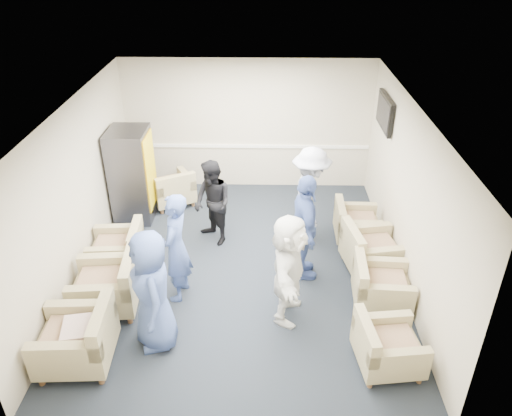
{
  "coord_description": "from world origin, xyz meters",
  "views": [
    {
      "loc": [
        0.36,
        -6.6,
        4.93
      ],
      "look_at": [
        0.22,
        0.2,
        1.02
      ],
      "focal_mm": 35.0,
      "sensor_mm": 36.0,
      "label": 1
    }
  ],
  "objects_px": {
    "vending_machine": "(133,175)",
    "person_mid_left": "(176,248)",
    "armchair_left_mid": "(110,287)",
    "armchair_left_near": "(81,340)",
    "armchair_right_midfar": "(369,252)",
    "armchair_right_midnear": "(378,287)",
    "armchair_left_far": "(120,250)",
    "person_back_right": "(310,197)",
    "armchair_right_far": "(354,224)",
    "person_mid_right": "(305,228)",
    "armchair_right_near": "(385,348)",
    "person_back_left": "(213,203)",
    "person_front_right": "(289,268)",
    "armchair_corner": "(172,190)",
    "person_front_left": "(152,291)"
  },
  "relations": [
    {
      "from": "armchair_corner",
      "to": "person_back_right",
      "type": "height_order",
      "value": "person_back_right"
    },
    {
      "from": "armchair_right_midfar",
      "to": "armchair_right_midnear",
      "type": "bearing_deg",
      "value": 169.22
    },
    {
      "from": "person_mid_left",
      "to": "person_front_right",
      "type": "height_order",
      "value": "person_mid_left"
    },
    {
      "from": "armchair_left_mid",
      "to": "armchair_right_near",
      "type": "xyz_separation_m",
      "value": [
        3.74,
        -1.06,
        -0.05
      ]
    },
    {
      "from": "armchair_left_far",
      "to": "vending_machine",
      "type": "distance_m",
      "value": 1.72
    },
    {
      "from": "armchair_right_midnear",
      "to": "person_mid_right",
      "type": "xyz_separation_m",
      "value": [
        -1.05,
        0.69,
        0.56
      ]
    },
    {
      "from": "person_front_left",
      "to": "person_back_left",
      "type": "height_order",
      "value": "person_front_left"
    },
    {
      "from": "armchair_right_midnear",
      "to": "person_mid_right",
      "type": "height_order",
      "value": "person_mid_right"
    },
    {
      "from": "person_front_right",
      "to": "armchair_right_far",
      "type": "bearing_deg",
      "value": -19.8
    },
    {
      "from": "armchair_right_midnear",
      "to": "person_mid_left",
      "type": "relative_size",
      "value": 0.49
    },
    {
      "from": "armchair_left_far",
      "to": "armchair_right_near",
      "type": "xyz_separation_m",
      "value": [
        3.86,
        -2.05,
        -0.01
      ]
    },
    {
      "from": "armchair_corner",
      "to": "armchair_left_mid",
      "type": "bearing_deg",
      "value": 54.81
    },
    {
      "from": "person_mid_left",
      "to": "armchair_right_far",
      "type": "bearing_deg",
      "value": 127.38
    },
    {
      "from": "armchair_corner",
      "to": "person_mid_left",
      "type": "xyz_separation_m",
      "value": [
        0.57,
        -2.81,
        0.54
      ]
    },
    {
      "from": "vending_machine",
      "to": "armchair_left_far",
      "type": "bearing_deg",
      "value": -85.97
    },
    {
      "from": "vending_machine",
      "to": "armchair_left_mid",
      "type": "bearing_deg",
      "value": -84.93
    },
    {
      "from": "person_mid_left",
      "to": "person_back_left",
      "type": "bearing_deg",
      "value": 173.69
    },
    {
      "from": "armchair_left_far",
      "to": "armchair_right_near",
      "type": "distance_m",
      "value": 4.37
    },
    {
      "from": "vending_machine",
      "to": "person_mid_left",
      "type": "bearing_deg",
      "value": -63.14
    },
    {
      "from": "person_front_right",
      "to": "person_mid_right",
      "type": "bearing_deg",
      "value": -4.41
    },
    {
      "from": "armchair_left_mid",
      "to": "person_front_right",
      "type": "height_order",
      "value": "person_front_right"
    },
    {
      "from": "armchair_left_far",
      "to": "armchair_right_near",
      "type": "bearing_deg",
      "value": 58.11
    },
    {
      "from": "vending_machine",
      "to": "person_mid_left",
      "type": "height_order",
      "value": "vending_machine"
    },
    {
      "from": "vending_machine",
      "to": "person_mid_right",
      "type": "relative_size",
      "value": 1.0
    },
    {
      "from": "armchair_left_near",
      "to": "armchair_left_mid",
      "type": "height_order",
      "value": "armchair_left_mid"
    },
    {
      "from": "armchair_left_mid",
      "to": "armchair_right_midnear",
      "type": "height_order",
      "value": "armchair_left_mid"
    },
    {
      "from": "armchair_right_midfar",
      "to": "armchair_right_far",
      "type": "xyz_separation_m",
      "value": [
        -0.1,
        0.89,
        -0.04
      ]
    },
    {
      "from": "person_back_left",
      "to": "vending_machine",
      "type": "bearing_deg",
      "value": -156.39
    },
    {
      "from": "person_back_right",
      "to": "person_mid_right",
      "type": "xyz_separation_m",
      "value": [
        -0.15,
        -0.98,
        -0.01
      ]
    },
    {
      "from": "person_back_left",
      "to": "person_mid_right",
      "type": "relative_size",
      "value": 0.87
    },
    {
      "from": "armchair_left_near",
      "to": "person_back_left",
      "type": "bearing_deg",
      "value": 150.53
    },
    {
      "from": "armchair_corner",
      "to": "person_back_left",
      "type": "distance_m",
      "value": 1.68
    },
    {
      "from": "armchair_left_far",
      "to": "person_back_left",
      "type": "distance_m",
      "value": 1.71
    },
    {
      "from": "armchair_left_far",
      "to": "person_front_right",
      "type": "relative_size",
      "value": 0.52
    },
    {
      "from": "person_front_left",
      "to": "person_front_right",
      "type": "height_order",
      "value": "person_front_left"
    },
    {
      "from": "armchair_right_midfar",
      "to": "armchair_right_near",
      "type": "bearing_deg",
      "value": 165.7
    },
    {
      "from": "vending_machine",
      "to": "person_front_left",
      "type": "height_order",
      "value": "vending_machine"
    },
    {
      "from": "armchair_left_near",
      "to": "armchair_left_far",
      "type": "relative_size",
      "value": 1.11
    },
    {
      "from": "armchair_right_midnear",
      "to": "person_mid_left",
      "type": "height_order",
      "value": "person_mid_left"
    },
    {
      "from": "armchair_left_near",
      "to": "armchair_right_midfar",
      "type": "distance_m",
      "value": 4.48
    },
    {
      "from": "vending_machine",
      "to": "person_back_right",
      "type": "relative_size",
      "value": 0.99
    },
    {
      "from": "armchair_right_near",
      "to": "person_front_left",
      "type": "distance_m",
      "value": 3.01
    },
    {
      "from": "armchair_left_far",
      "to": "person_mid_left",
      "type": "relative_size",
      "value": 0.5
    },
    {
      "from": "armchair_left_mid",
      "to": "armchair_corner",
      "type": "height_order",
      "value": "armchair_left_mid"
    },
    {
      "from": "armchair_right_midfar",
      "to": "person_back_right",
      "type": "relative_size",
      "value": 0.55
    },
    {
      "from": "armchair_left_far",
      "to": "person_back_right",
      "type": "relative_size",
      "value": 0.48
    },
    {
      "from": "armchair_left_mid",
      "to": "armchair_right_midfar",
      "type": "bearing_deg",
      "value": 99.41
    },
    {
      "from": "vending_machine",
      "to": "person_back_right",
      "type": "height_order",
      "value": "person_back_right"
    },
    {
      "from": "armchair_right_midfar",
      "to": "person_mid_right",
      "type": "bearing_deg",
      "value": 89.46
    },
    {
      "from": "armchair_right_midfar",
      "to": "vending_machine",
      "type": "distance_m",
      "value": 4.47
    }
  ]
}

